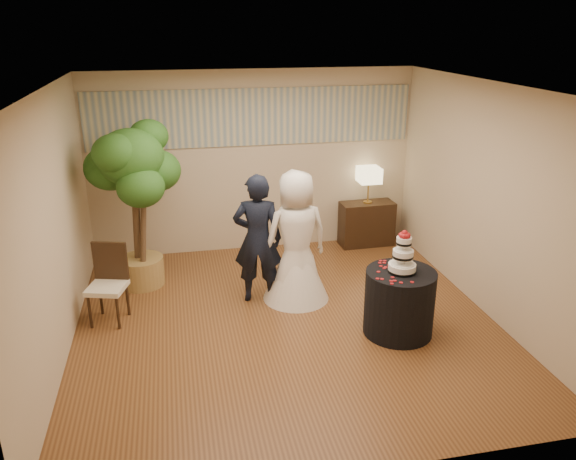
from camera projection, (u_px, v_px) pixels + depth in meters
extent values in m
cube|color=brown|center=(287.00, 322.00, 6.84)|extent=(5.00, 5.00, 0.00)
cube|color=white|center=(286.00, 87.00, 5.86)|extent=(5.00, 5.00, 0.00)
cube|color=#C8B494|center=(254.00, 163.00, 8.65)|extent=(5.00, 0.06, 2.80)
cube|color=#C8B494|center=(356.00, 323.00, 4.06)|extent=(5.00, 0.06, 2.80)
cube|color=#C8B494|center=(53.00, 230.00, 5.87)|extent=(0.06, 5.00, 2.80)
cube|color=#C8B494|center=(487.00, 200.00, 6.83)|extent=(0.06, 5.00, 2.80)
cube|color=#9DA493|center=(253.00, 117.00, 8.38)|extent=(4.90, 0.02, 0.85)
imported|color=black|center=(258.00, 239.00, 7.12)|extent=(0.70, 0.53, 1.71)
imported|color=white|center=(296.00, 237.00, 7.15)|extent=(1.00, 1.00, 1.73)
cylinder|color=black|center=(399.00, 302.00, 6.50)|extent=(0.99, 0.99, 0.78)
cube|color=black|center=(367.00, 224.00, 9.12)|extent=(0.87, 0.40, 0.72)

